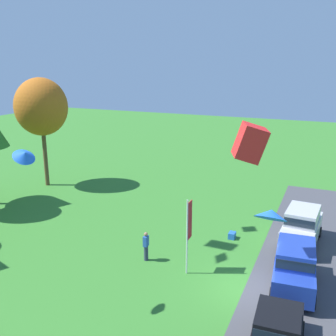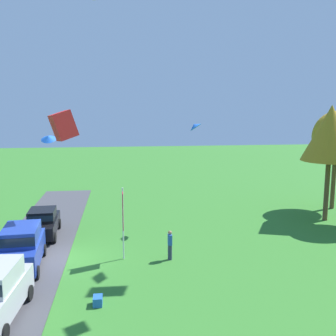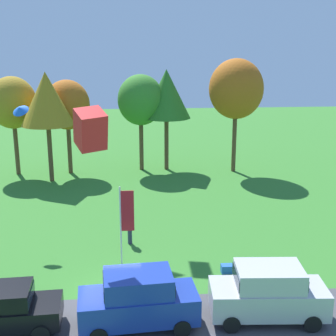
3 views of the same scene
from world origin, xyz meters
name	(u,v)px [view 3 (image 3 of 3)]	position (x,y,z in m)	size (l,w,h in m)	color
ground_plane	(112,300)	(0.00, 0.00, 0.00)	(120.00, 120.00, 0.00)	#337528
pavement_strip	(111,328)	(0.00, -2.08, 0.03)	(36.00, 4.40, 0.06)	#424247
car_sedan_far_end	(3,308)	(-4.04, -1.98, 1.04)	(4.48, 2.13, 1.84)	black
car_suv_mid_row	(138,298)	(1.11, -2.08, 1.30)	(4.73, 2.33, 2.28)	#1E389E
car_suv_by_flagpole	(268,291)	(6.28, -1.96, 1.30)	(4.72, 2.29, 2.28)	#B7B7BC
person_on_lawn	(130,229)	(0.79, 5.90, 0.88)	(0.36, 0.24, 1.71)	#2D334C
tree_left_of_center	(13,103)	(-8.63, 20.90, 6.02)	(3.88, 3.88, 8.19)	brown
tree_center_back	(47,99)	(-5.47, 18.58, 6.59)	(4.11, 4.11, 8.68)	brown
tree_far_left	(67,105)	(-4.24, 20.90, 5.80)	(3.74, 3.74, 7.89)	brown
tree_right_of_center	(141,100)	(1.86, 21.53, 6.07)	(3.91, 3.91, 8.25)	brown
tree_far_right	(166,94)	(4.04, 21.43, 6.58)	(4.11, 4.11, 8.67)	brown
tree_lone_near	(236,89)	(9.77, 20.32, 7.05)	(4.54, 4.54, 9.58)	brown
flag_banner	(125,216)	(0.60, 3.30, 2.62)	(0.71, 0.08, 4.14)	silver
cooler_box	(227,269)	(5.48, 2.12, 0.20)	(0.56, 0.40, 0.40)	blue
kite_delta_topmost	(20,109)	(-5.19, 8.38, 7.24)	(0.91, 0.91, 0.27)	blue
kite_box_over_trees	(90,129)	(-0.63, 0.10, 7.55)	(1.06, 1.06, 1.49)	red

